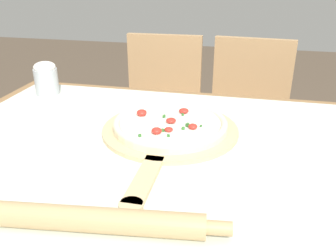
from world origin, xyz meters
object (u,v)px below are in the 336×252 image
pizza_peel (169,132)px  chair_left (161,111)px  rolling_pin (99,220)px  pizza (170,123)px  flour_cup (46,78)px  chair_right (247,118)px

pizza_peel → chair_left: size_ratio=0.66×
rolling_pin → chair_left: 1.24m
pizza → chair_left: size_ratio=0.37×
pizza_peel → pizza: (-0.00, 0.02, 0.02)m
pizza_peel → pizza: bearing=90.5°
pizza → flour_cup: flour_cup is taller
pizza → rolling_pin: (-0.03, -0.44, -0.00)m
pizza_peel → chair_left: chair_left is taller
pizza_peel → pizza: 0.03m
pizza → chair_right: chair_right is taller
pizza → flour_cup: 0.56m
pizza → chair_left: (-0.21, 0.75, -0.28)m
pizza → chair_right: 0.83m
chair_left → pizza_peel: bearing=-76.5°
pizza_peel → flour_cup: flour_cup is taller
rolling_pin → chair_right: (0.26, 1.19, -0.28)m
chair_right → flour_cup: same height
pizza → rolling_pin: pizza is taller
rolling_pin → chair_left: (-0.18, 1.19, -0.28)m
rolling_pin → flour_cup: 0.81m
pizza → chair_right: (0.22, 0.75, -0.28)m
pizza_peel → rolling_pin: rolling_pin is taller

